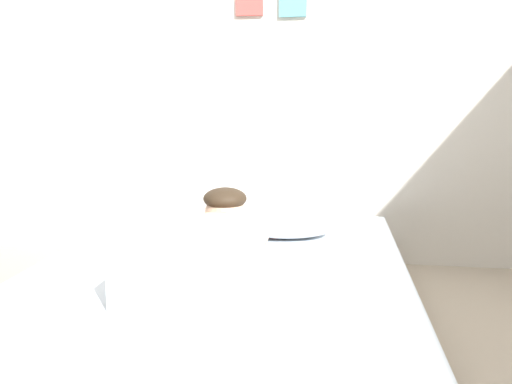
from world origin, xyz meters
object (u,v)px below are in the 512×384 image
Objects in this scene: pillow at (281,225)px; bed at (221,301)px; cell_phone at (176,292)px; person_lying at (206,244)px; coffee_cup at (275,229)px.

bed is at bearing -112.54° from pillow.
cell_phone is (-0.09, -0.33, 0.17)m from bed.
bed is at bearing 75.34° from cell_phone.
person_lying is at bearing -113.30° from pillow.
cell_phone is at bearing -109.41° from pillow.
coffee_cup is at bearing 72.03° from cell_phone.
bed is at bearing -110.29° from coffee_cup.
coffee_cup reaches higher than bed.
cell_phone is (-0.29, -0.82, -0.05)m from pillow.
person_lying is at bearing -117.85° from bed.
person_lying is 0.28m from cell_phone.
cell_phone is at bearing -100.28° from person_lying.
person_lying is (-0.24, -0.56, 0.05)m from pillow.
pillow is (0.20, 0.48, 0.22)m from bed.
person_lying is at bearing -111.42° from coffee_cup.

